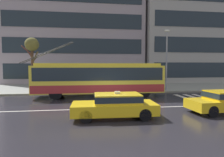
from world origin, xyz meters
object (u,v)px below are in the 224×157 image
(trolleybus, at_px, (99,78))
(taxi_oncoming_near, at_px, (115,104))
(pedestrian_walking_past, at_px, (65,74))
(street_lamp, at_px, (167,54))
(pedestrian_approaching_curb, at_px, (102,81))
(street_tree_bare, at_px, (32,47))
(pedestrian_at_shelter, at_px, (55,75))
(bus_shelter, at_px, (70,72))

(trolleybus, xyz_separation_m, taxi_oncoming_near, (0.40, -6.86, -0.91))
(pedestrian_walking_past, bearing_deg, street_lamp, -10.78)
(pedestrian_approaching_curb, height_order, street_tree_bare, street_tree_bare)
(pedestrian_at_shelter, bearing_deg, street_tree_bare, 151.57)
(pedestrian_approaching_curb, distance_m, street_lamp, 7.28)
(pedestrian_at_shelter, bearing_deg, pedestrian_approaching_curb, 1.87)
(bus_shelter, bearing_deg, pedestrian_walking_past, 128.32)
(bus_shelter, bearing_deg, taxi_oncoming_near, -72.82)
(street_tree_bare, bearing_deg, pedestrian_approaching_curb, -9.49)
(pedestrian_at_shelter, height_order, street_lamp, street_lamp)
(pedestrian_approaching_curb, bearing_deg, taxi_oncoming_near, -90.69)
(pedestrian_at_shelter, height_order, pedestrian_approaching_curb, pedestrian_at_shelter)
(trolleybus, height_order, bus_shelter, trolleybus)
(pedestrian_at_shelter, distance_m, street_tree_bare, 4.04)
(pedestrian_approaching_curb, bearing_deg, street_tree_bare, 170.51)
(taxi_oncoming_near, distance_m, pedestrian_approaching_curb, 9.86)
(street_tree_bare, bearing_deg, trolleybus, -32.01)
(pedestrian_approaching_curb, distance_m, pedestrian_walking_past, 4.34)
(bus_shelter, distance_m, pedestrian_walking_past, 1.06)
(pedestrian_approaching_curb, height_order, street_lamp, street_lamp)
(pedestrian_at_shelter, bearing_deg, trolleybus, -34.04)
(taxi_oncoming_near, bearing_deg, trolleybus, 93.37)
(taxi_oncoming_near, distance_m, street_tree_bare, 13.73)
(trolleybus, bearing_deg, pedestrian_walking_past, 127.97)
(street_tree_bare, bearing_deg, bus_shelter, -7.99)
(taxi_oncoming_near, xyz_separation_m, street_lamp, (6.81, 9.29, 3.19))
(pedestrian_approaching_curb, bearing_deg, bus_shelter, 168.79)
(pedestrian_at_shelter, xyz_separation_m, pedestrian_walking_past, (0.71, 1.64, 0.04))
(pedestrian_at_shelter, xyz_separation_m, pedestrian_approaching_curb, (4.72, 0.15, -0.69))
(bus_shelter, bearing_deg, trolleybus, -52.11)
(trolleybus, relative_size, bus_shelter, 2.84)
(trolleybus, distance_m, taxi_oncoming_near, 6.93)
(pedestrian_approaching_curb, relative_size, street_lamp, 0.25)
(pedestrian_at_shelter, bearing_deg, pedestrian_walking_past, 66.49)
(taxi_oncoming_near, distance_m, pedestrian_at_shelter, 10.79)
(pedestrian_approaching_curb, xyz_separation_m, street_tree_bare, (-7.25, 1.21, 3.53))
(street_tree_bare, bearing_deg, street_lamp, -7.23)
(trolleybus, relative_size, taxi_oncoming_near, 2.73)
(bus_shelter, height_order, pedestrian_at_shelter, bus_shelter)
(bus_shelter, height_order, pedestrian_approaching_curb, bus_shelter)
(pedestrian_approaching_curb, bearing_deg, pedestrian_at_shelter, -178.13)
(taxi_oncoming_near, height_order, street_tree_bare, street_tree_bare)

